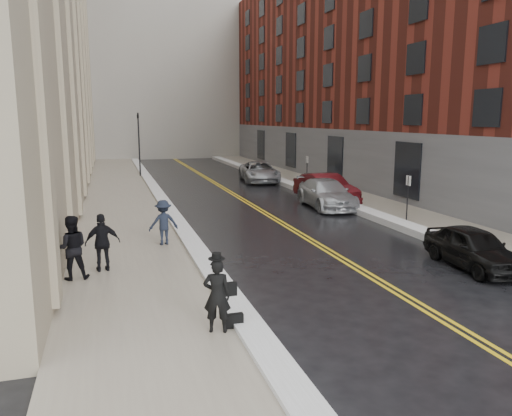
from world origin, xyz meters
TOP-DOWN VIEW (x-y plane):
  - ground at (0.00, 0.00)m, footprint 160.00×160.00m
  - sidewalk_left at (-4.50, 16.00)m, footprint 4.00×64.00m
  - sidewalk_right at (9.00, 16.00)m, footprint 3.00×64.00m
  - lane_stripe_a at (2.38, 16.00)m, footprint 0.12×64.00m
  - lane_stripe_b at (2.62, 16.00)m, footprint 0.12×64.00m
  - snow_ridge_left at (-2.20, 16.00)m, footprint 0.70×60.80m
  - snow_ridge_right at (7.15, 16.00)m, footprint 0.85×60.80m
  - building_right at (17.50, 23.00)m, footprint 14.00×50.00m
  - tower_far_right at (14.00, 66.00)m, footprint 22.00×18.00m
  - traffic_signal at (-2.60, 30.00)m, footprint 0.18×0.15m
  - parking_sign_near at (7.90, 8.00)m, footprint 0.06×0.35m
  - parking_sign_far at (7.90, 20.00)m, footprint 0.06×0.35m
  - car_black at (6.10, 1.47)m, footprint 1.85×4.02m
  - car_maroon at (6.79, 14.46)m, footprint 2.20×5.13m
  - car_silver_near at (6.17, 13.00)m, footprint 2.47×5.34m
  - car_silver_far at (5.87, 24.51)m, footprint 3.23×5.79m
  - pedestrian_main at (-2.93, -1.32)m, footprint 0.69×0.56m
  - pedestrian_a at (-6.20, 3.45)m, footprint 0.95×0.76m
  - pedestrian_b at (-3.21, 6.79)m, footprint 1.14×0.73m
  - pedestrian_c at (-5.35, 4.03)m, footprint 1.09×0.55m

SIDE VIEW (x-z plane):
  - ground at x=0.00m, z-range 0.00..0.00m
  - lane_stripe_a at x=2.38m, z-range 0.00..0.01m
  - lane_stripe_b at x=2.62m, z-range 0.00..0.01m
  - sidewalk_left at x=-4.50m, z-range 0.00..0.15m
  - sidewalk_right at x=9.00m, z-range 0.00..0.15m
  - snow_ridge_left at x=-2.20m, z-range 0.00..0.26m
  - snow_ridge_right at x=7.15m, z-range 0.00..0.30m
  - car_black at x=6.10m, z-range 0.00..1.33m
  - car_silver_near at x=6.17m, z-range 0.00..1.51m
  - car_silver_far at x=5.87m, z-range 0.00..1.53m
  - car_maroon at x=6.79m, z-range 0.00..1.64m
  - pedestrian_main at x=-2.93m, z-range 0.15..1.81m
  - pedestrian_b at x=-3.21m, z-range 0.15..1.82m
  - pedestrian_c at x=-5.35m, z-range 0.15..1.93m
  - pedestrian_a at x=-6.20m, z-range 0.15..2.03m
  - parking_sign_near at x=7.90m, z-range 0.24..2.47m
  - parking_sign_far at x=7.90m, z-range 0.24..2.47m
  - traffic_signal at x=-2.60m, z-range 0.48..5.68m
  - building_right at x=17.50m, z-range 0.00..18.00m
  - tower_far_right at x=14.00m, z-range 0.00..44.00m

